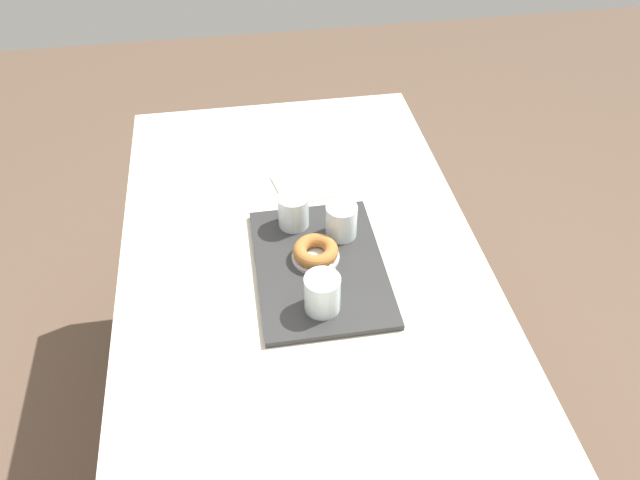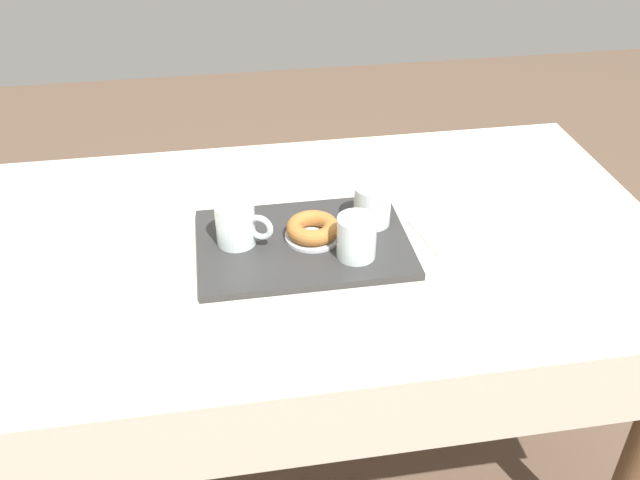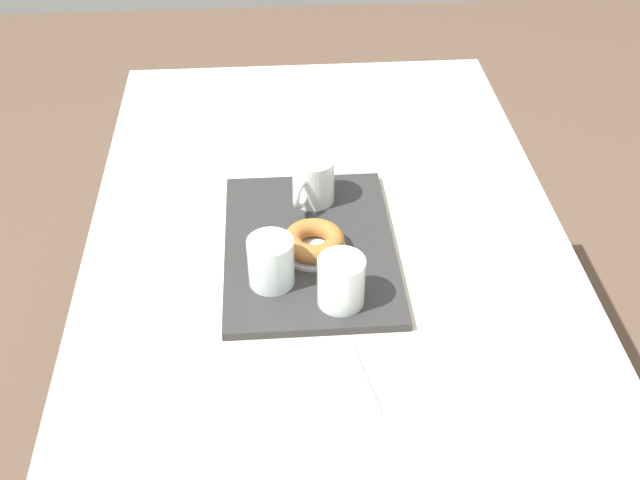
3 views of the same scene
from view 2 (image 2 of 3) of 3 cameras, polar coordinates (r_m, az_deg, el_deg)
name	(u,v)px [view 2 (image 2 of 3)]	position (r m, az deg, el deg)	size (l,w,h in m)	color
ground_plane	(313,475)	(1.97, -0.58, -18.80)	(6.00, 6.00, 0.00)	brown
dining_table	(311,279)	(1.49, -0.73, -3.23)	(1.48, 0.86, 0.78)	beige
serving_tray	(303,243)	(1.39, -1.40, -0.29)	(0.42, 0.30, 0.02)	#2D2D2D
tea_mug_left	(237,225)	(1.36, -6.88, 1.25)	(0.11, 0.08, 0.09)	silver
water_glass_near	(372,207)	(1.42, 4.31, 2.76)	(0.08, 0.08, 0.09)	silver
water_glass_far	(357,239)	(1.32, 3.02, 0.06)	(0.08, 0.08, 0.09)	silver
donut_plate_left	(311,236)	(1.39, -0.72, 0.32)	(0.11, 0.11, 0.01)	silver
sugar_donut_left	(311,228)	(1.38, -0.73, 1.00)	(0.11, 0.11, 0.03)	#A3662D
paper_napkin	(453,232)	(1.46, 10.91, 0.63)	(0.14, 0.14, 0.01)	white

